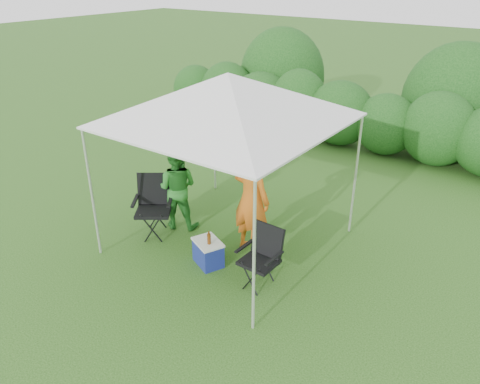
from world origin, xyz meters
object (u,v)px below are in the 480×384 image
Objects in this scene: woman at (177,187)px; canopy at (228,98)px; cooler at (208,252)px; man at (251,198)px; chair_right at (262,253)px; chair_left at (154,202)px.

canopy is at bearing 160.66° from woman.
man is at bearing 90.91° from cooler.
woman is at bearing 167.37° from chair_right.
chair_right is at bearing -39.22° from chair_left.
cooler is at bearing -45.33° from chair_left.
chair_left reaches higher than chair_right.
man is at bearing 159.06° from woman.
chair_right is 2.31m from chair_left.
man is (-0.63, 0.62, 0.43)m from chair_right.
canopy is at bearing -14.28° from chair_left.
chair_left is (-1.24, -0.49, -1.87)m from canopy.
chair_left is 0.46m from woman.
canopy is 1.58m from man.
chair_right is 0.48× the size of man.
cooler is (1.36, -0.23, -0.38)m from chair_left.
chair_right is at bearing 141.57° from woman.
chair_left reaches higher than cooler.
chair_left is at bearing -165.25° from cooler.
man is at bearing 136.75° from chair_right.
chair_right is at bearing 29.86° from cooler.
chair_right is 0.98m from man.
chair_left is 0.69× the size of woman.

